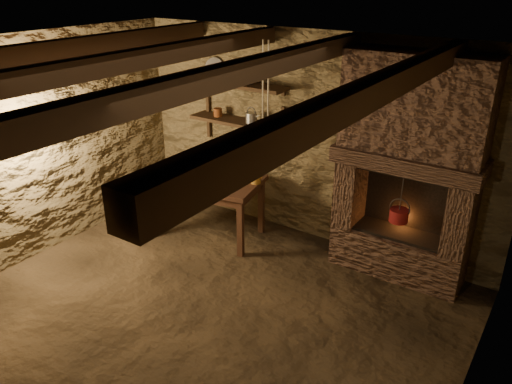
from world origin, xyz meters
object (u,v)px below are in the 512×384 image
Objects in this scene: iron_stockpot at (243,76)px; red_pot at (399,214)px; wooden_bowl at (173,166)px; work_table at (206,204)px; stoneware_jug at (256,169)px.

red_pot is (2.00, -0.12, -1.16)m from iron_stockpot.
red_pot is (2.69, 0.41, -0.08)m from wooden_bowl.
wooden_bowl is 2.72m from red_pot.
iron_stockpot is 0.43× the size of red_pot.
iron_stockpot reaches higher than work_table.
iron_stockpot reaches higher than wooden_bowl.
work_table is 0.80m from stoneware_jug.
work_table is 4.80× the size of wooden_bowl.
stoneware_jug is at bearing 9.55° from wooden_bowl.
stoneware_jug reaches higher than wooden_bowl.
work_table is at bearing -169.06° from red_pot.
work_table is 3.52× the size of stoneware_jug.
work_table is 1.56m from iron_stockpot.
iron_stockpot is (-0.41, 0.34, 0.94)m from stoneware_jug.
wooden_bowl is (-0.51, 0.02, 0.38)m from work_table.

